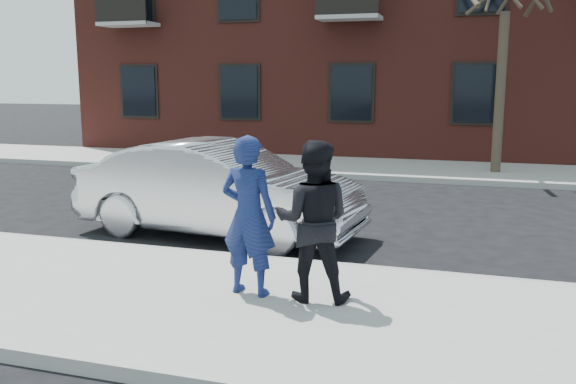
% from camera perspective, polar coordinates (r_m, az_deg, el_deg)
% --- Properties ---
extents(ground, '(100.00, 100.00, 0.00)m').
position_cam_1_polar(ground, '(7.86, -14.24, -9.27)').
color(ground, black).
rests_on(ground, ground).
extents(near_sidewalk, '(50.00, 3.50, 0.15)m').
position_cam_1_polar(near_sidewalk, '(7.64, -15.25, -9.31)').
color(near_sidewalk, gray).
rests_on(near_sidewalk, ground).
extents(near_curb, '(50.00, 0.10, 0.15)m').
position_cam_1_polar(near_curb, '(9.13, -9.21, -5.81)').
color(near_curb, '#999691').
rests_on(near_curb, ground).
extents(far_sidewalk, '(50.00, 3.50, 0.15)m').
position_cam_1_polar(far_sidewalk, '(18.15, 4.44, 2.41)').
color(far_sidewalk, gray).
rests_on(far_sidewalk, ground).
extents(far_curb, '(50.00, 0.10, 0.15)m').
position_cam_1_polar(far_curb, '(16.42, 3.05, 1.57)').
color(far_curb, '#999691').
rests_on(far_curb, ground).
extents(silver_sedan, '(5.00, 2.16, 1.60)m').
position_cam_1_polar(silver_sedan, '(10.29, -6.52, 0.26)').
color(silver_sedan, silver).
rests_on(silver_sedan, ground).
extents(man_hoodie, '(0.72, 0.55, 1.86)m').
position_cam_1_polar(man_hoodie, '(6.99, -3.71, -2.23)').
color(man_hoodie, navy).
rests_on(man_hoodie, near_sidewalk).
extents(man_peacoat, '(0.97, 0.81, 1.82)m').
position_cam_1_polar(man_peacoat, '(6.82, 2.37, -2.72)').
color(man_peacoat, black).
rests_on(man_peacoat, near_sidewalk).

